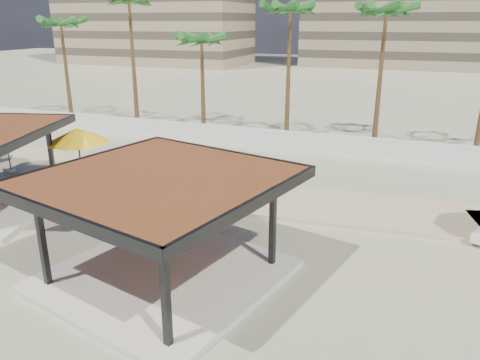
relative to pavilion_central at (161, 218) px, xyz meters
The scene contains 12 objects.
ground 2.76m from the pavilion_central, 23.39° to the left, with size 200.00×200.00×0.00m, color tan.
promenade 9.37m from the pavilion_central, 66.45° to the left, with size 44.45×7.97×0.24m.
boundary_wall 16.86m from the pavilion_central, 84.35° to the left, with size 56.00×0.30×1.20m, color silver.
pavilion_central is the anchor object (origin of this frame).
umbrella_b 10.61m from the pavilion_central, 142.10° to the left, with size 4.05×4.05×2.73m.
umbrella_f 14.58m from the pavilion_central, 153.46° to the left, with size 3.34×3.34×2.46m.
lounger_a 8.35m from the pavilion_central, 126.51° to the left, with size 0.83×2.32×0.87m.
palm_a 27.64m from the pavilion_central, 135.50° to the left, with size 3.00×3.00×8.50m.
palm_b 24.51m from the pavilion_central, 124.51° to the left, with size 3.00×3.00×10.08m.
palm_c 20.65m from the pavilion_central, 111.33° to the left, with size 3.00×3.00×7.44m.
palm_d 20.60m from the pavilion_central, 93.93° to the left, with size 3.00×3.00×9.41m.
palm_e 20.57m from the pavilion_central, 76.32° to the left, with size 3.00×3.00×9.26m.
Camera 1 is at (5.29, -12.22, 7.88)m, focal length 35.00 mm.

